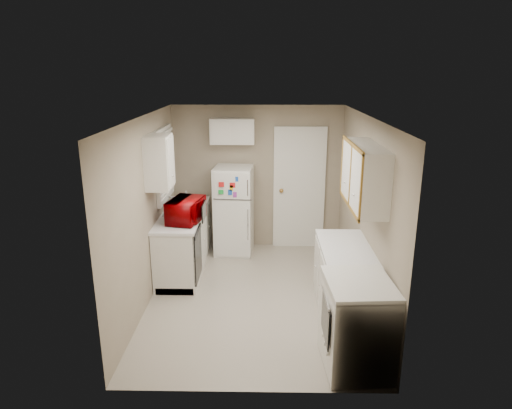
{
  "coord_description": "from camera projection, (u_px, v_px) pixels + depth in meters",
  "views": [
    {
      "loc": [
        0.11,
        -5.55,
        2.97
      ],
      "look_at": [
        0.0,
        0.5,
        1.15
      ],
      "focal_mm": 32.0,
      "sensor_mm": 36.0,
      "label": 1
    }
  ],
  "objects": [
    {
      "name": "left_counter",
      "position": [
        184.0,
        241.0,
        6.92
      ],
      "size": [
        0.6,
        1.8,
        0.9
      ],
      "primitive_type": "cube",
      "color": "silver",
      "rests_on": "floor"
    },
    {
      "name": "ceiling",
      "position": [
        255.0,
        117.0,
        5.48
      ],
      "size": [
        3.8,
        3.8,
        0.0
      ],
      "primitive_type": "plane",
      "color": "white",
      "rests_on": "floor"
    },
    {
      "name": "microwave",
      "position": [
        186.0,
        211.0,
        6.35
      ],
      "size": [
        0.64,
        0.44,
        0.39
      ],
      "primitive_type": "imported",
      "rotation": [
        0.0,
        0.0,
        1.36
      ],
      "color": "#890003",
      "rests_on": "left_counter"
    },
    {
      "name": "window_blinds",
      "position": [
        165.0,
        164.0,
        6.74
      ],
      "size": [
        0.1,
        0.98,
        1.08
      ],
      "primitive_type": "cube",
      "color": "silver",
      "rests_on": "wall_left"
    },
    {
      "name": "sink",
      "position": [
        185.0,
        212.0,
        6.95
      ],
      "size": [
        0.54,
        0.74,
        0.16
      ],
      "primitive_type": "cube",
      "color": "gray",
      "rests_on": "left_counter"
    },
    {
      "name": "wall_front",
      "position": [
        251.0,
        277.0,
        4.01
      ],
      "size": [
        2.8,
        2.8,
        0.0
      ],
      "primitive_type": "plane",
      "color": "gray",
      "rests_on": "floor"
    },
    {
      "name": "cabinet_over_fridge",
      "position": [
        232.0,
        131.0,
        7.28
      ],
      "size": [
        0.7,
        0.3,
        0.4
      ],
      "primitive_type": "cube",
      "color": "silver",
      "rests_on": "wall_back"
    },
    {
      "name": "upper_cabinet_left",
      "position": [
        159.0,
        162.0,
        5.88
      ],
      "size": [
        0.3,
        0.45,
        0.7
      ],
      "primitive_type": "cube",
      "color": "silver",
      "rests_on": "wall_left"
    },
    {
      "name": "upper_cabinet_right",
      "position": [
        365.0,
        175.0,
        5.15
      ],
      "size": [
        0.3,
        1.2,
        0.7
      ],
      "primitive_type": "cube",
      "color": "silver",
      "rests_on": "wall_right"
    },
    {
      "name": "interior_door",
      "position": [
        299.0,
        189.0,
        7.65
      ],
      "size": [
        0.86,
        0.06,
        2.08
      ],
      "primitive_type": "cube",
      "color": "white",
      "rests_on": "floor"
    },
    {
      "name": "soap_bottle",
      "position": [
        186.0,
        195.0,
        7.38
      ],
      "size": [
        0.09,
        0.09,
        0.16
      ],
      "primitive_type": "imported",
      "rotation": [
        0.0,
        0.0,
        -0.19
      ],
      "color": "white",
      "rests_on": "left_counter"
    },
    {
      "name": "wall_right",
      "position": [
        365.0,
        213.0,
        5.8
      ],
      "size": [
        3.8,
        3.8,
        0.0
      ],
      "primitive_type": "plane",
      "color": "gray",
      "rests_on": "floor"
    },
    {
      "name": "dishwasher",
      "position": [
        198.0,
        254.0,
        6.33
      ],
      "size": [
        0.03,
        0.58,
        0.72
      ],
      "primitive_type": "cube",
      "color": "black",
      "rests_on": "floor"
    },
    {
      "name": "right_counter",
      "position": [
        349.0,
        295.0,
        5.26
      ],
      "size": [
        0.6,
        2.0,
        0.9
      ],
      "primitive_type": "cube",
      "color": "silver",
      "rests_on": "floor"
    },
    {
      "name": "floor",
      "position": [
        255.0,
        296.0,
        6.17
      ],
      "size": [
        3.8,
        3.8,
        0.0
      ],
      "primitive_type": "plane",
      "color": "beige",
      "rests_on": "ground"
    },
    {
      "name": "refrigerator",
      "position": [
        234.0,
        211.0,
        7.46
      ],
      "size": [
        0.64,
        0.63,
        1.45
      ],
      "primitive_type": "cube",
      "rotation": [
        0.0,
        0.0,
        -0.08
      ],
      "color": "white",
      "rests_on": "floor"
    },
    {
      "name": "wall_left",
      "position": [
        146.0,
        211.0,
        5.85
      ],
      "size": [
        3.8,
        3.8,
        0.0
      ],
      "primitive_type": "plane",
      "color": "gray",
      "rests_on": "floor"
    },
    {
      "name": "stove",
      "position": [
        357.0,
        324.0,
        4.62
      ],
      "size": [
        0.69,
        0.83,
        0.96
      ],
      "primitive_type": "cube",
      "rotation": [
        0.0,
        0.0,
        0.06
      ],
      "color": "white",
      "rests_on": "floor"
    },
    {
      "name": "wall_back",
      "position": [
        257.0,
        178.0,
        7.64
      ],
      "size": [
        2.8,
        2.8,
        0.0
      ],
      "primitive_type": "plane",
      "color": "gray",
      "rests_on": "floor"
    }
  ]
}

